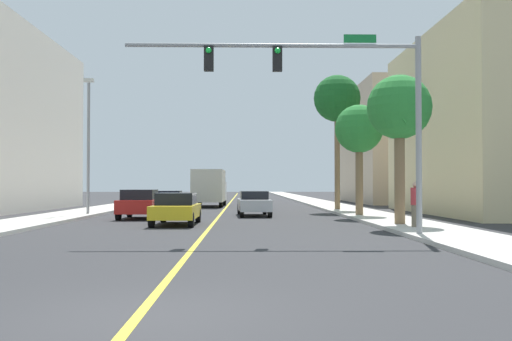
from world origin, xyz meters
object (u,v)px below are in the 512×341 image
object	(u,v)px
traffic_signal_mast	(330,87)
car_silver	(254,203)
street_lamp	(88,138)
pedestrian	(416,204)
car_red	(140,204)
car_blue	(168,201)
delivery_truck	(210,187)
palm_mid	(359,131)
palm_far	(337,100)
palm_near	(399,110)
car_yellow	(176,208)

from	to	relation	value
traffic_signal_mast	car_silver	xyz separation A→B (m)	(-2.36, 14.00, -4.34)
traffic_signal_mast	street_lamp	distance (m)	18.07
street_lamp	pedestrian	world-z (taller)	street_lamp
street_lamp	car_red	size ratio (longest dim) A/B	1.91
car_blue	pedestrian	world-z (taller)	pedestrian
car_silver	pedestrian	distance (m)	12.50
car_red	delivery_truck	bearing A→B (deg)	80.71
car_silver	pedestrian	xyz separation A→B (m)	(6.13, -10.89, 0.28)
palm_mid	palm_far	bearing A→B (deg)	90.10
palm_far	car_blue	distance (m)	13.18
car_blue	pedestrian	xyz separation A→B (m)	(11.63, -15.33, 0.30)
palm_near	car_silver	distance (m)	11.69
palm_mid	palm_far	size ratio (longest dim) A/B	0.67
car_yellow	delivery_truck	bearing A→B (deg)	89.99
pedestrian	palm_far	bearing A→B (deg)	39.60
street_lamp	traffic_signal_mast	bearing A→B (deg)	-49.39
car_yellow	palm_far	bearing A→B (deg)	55.13
car_blue	palm_far	bearing A→B (deg)	5.46
car_silver	pedestrian	world-z (taller)	pedestrian
car_blue	car_red	world-z (taller)	car_red
traffic_signal_mast	car_blue	distance (m)	20.51
palm_mid	car_red	size ratio (longest dim) A/B	1.50
car_silver	delivery_truck	xyz separation A→B (m)	(-3.38, 13.95, 0.85)
car_blue	car_red	bearing A→B (deg)	-95.34
pedestrian	car_blue	bearing A→B (deg)	75.39
palm_mid	traffic_signal_mast	bearing A→B (deg)	-105.41
traffic_signal_mast	street_lamp	size ratio (longest dim) A/B	1.30
palm_near	car_yellow	xyz separation A→B (m)	(-9.56, 1.74, -4.21)
palm_mid	car_blue	world-z (taller)	palm_mid
car_silver	traffic_signal_mast	bearing A→B (deg)	-83.18
palm_mid	delivery_truck	bearing A→B (deg)	120.24
palm_mid	car_blue	bearing A→B (deg)	151.31
palm_mid	delivery_truck	xyz separation A→B (m)	(-9.13, 15.66, -3.16)
traffic_signal_mast	delivery_truck	bearing A→B (deg)	101.60
car_silver	car_yellow	distance (m)	8.21
palm_far	pedestrian	size ratio (longest dim) A/B	5.15
car_yellow	pedestrian	world-z (taller)	pedestrian
street_lamp	car_red	xyz separation A→B (m)	(3.36, -2.37, -3.62)
car_blue	car_red	size ratio (longest dim) A/B	1.02
palm_near	delivery_truck	world-z (taller)	palm_near
palm_far	car_blue	xyz separation A→B (m)	(-11.23, -1.27, -6.78)
palm_near	car_red	distance (m)	14.26
delivery_truck	palm_far	bearing A→B (deg)	-41.14
car_blue	pedestrian	size ratio (longest dim) A/B	2.34
traffic_signal_mast	car_blue	world-z (taller)	traffic_signal_mast
car_silver	car_blue	world-z (taller)	car_silver
palm_mid	car_yellow	distance (m)	11.64
street_lamp	car_blue	xyz separation A→B (m)	(3.90, 4.73, -3.68)
street_lamp	palm_mid	xyz separation A→B (m)	(15.14, -1.42, 0.35)
street_lamp	palm_mid	distance (m)	15.21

